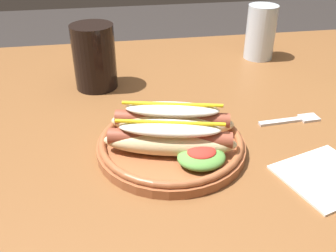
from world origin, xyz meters
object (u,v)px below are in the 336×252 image
(water_cup, at_px, (261,32))
(hot_dog_plate, at_px, (172,138))
(fork, at_px, (294,120))
(soda_cup, at_px, (94,57))
(napkin, at_px, (326,177))

(water_cup, bearing_deg, hot_dog_plate, -127.70)
(fork, distance_m, soda_cup, 0.43)
(hot_dog_plate, relative_size, soda_cup, 1.77)
(fork, bearing_deg, water_cup, 76.87)
(hot_dog_plate, relative_size, water_cup, 1.81)
(hot_dog_plate, xyz_separation_m, water_cup, (0.30, 0.39, 0.04))
(water_cup, bearing_deg, fork, -99.45)
(hot_dog_plate, relative_size, napkin, 1.90)
(hot_dog_plate, bearing_deg, napkin, -26.39)
(fork, height_order, water_cup, water_cup)
(hot_dog_plate, distance_m, soda_cup, 0.31)
(soda_cup, bearing_deg, napkin, -48.75)
(fork, xyz_separation_m, soda_cup, (-0.37, 0.22, 0.07))
(water_cup, height_order, napkin, water_cup)
(hot_dog_plate, height_order, napkin, hot_dog_plate)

